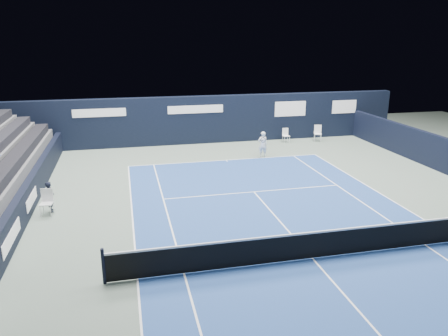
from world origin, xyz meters
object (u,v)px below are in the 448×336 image
at_px(line_judge_chair, 47,200).
at_px(tennis_net, 313,244).
at_px(folding_chair_back_b, 318,132).
at_px(folding_chair_back_a, 286,133).
at_px(tennis_player, 263,144).

bearing_deg(line_judge_chair, tennis_net, -24.99).
relative_size(folding_chair_back_b, line_judge_chair, 1.04).
distance_m(folding_chair_back_a, line_judge_chair, 16.75).
xyz_separation_m(folding_chair_back_a, line_judge_chair, (-13.67, -9.68, -0.03)).
height_order(line_judge_chair, tennis_net, tennis_net).
xyz_separation_m(folding_chair_back_a, folding_chair_back_b, (2.22, -0.24, -0.01)).
relative_size(line_judge_chair, tennis_net, 0.08).
bearing_deg(folding_chair_back_a, tennis_net, -108.82).
xyz_separation_m(folding_chair_back_a, tennis_net, (-4.94, -15.44, -0.12)).
relative_size(folding_chair_back_a, folding_chair_back_b, 0.86).
height_order(tennis_net, tennis_player, tennis_player).
xyz_separation_m(folding_chair_back_b, tennis_net, (-7.16, -15.20, -0.11)).
bearing_deg(folding_chair_back_a, folding_chair_back_b, -7.27).
xyz_separation_m(folding_chair_back_b, tennis_player, (-4.91, -3.08, 0.15)).
bearing_deg(folding_chair_back_b, line_judge_chair, -128.68).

